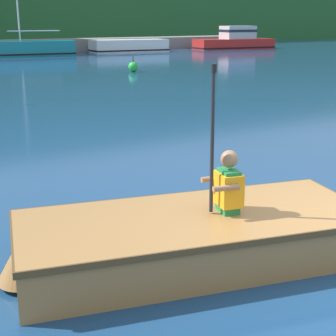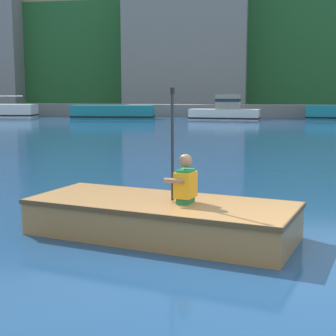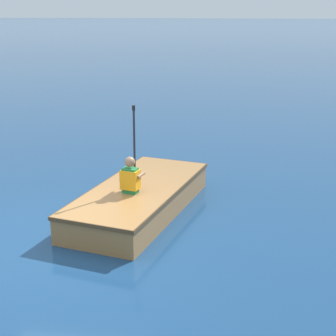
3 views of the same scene
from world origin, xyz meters
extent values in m
cube|color=white|center=(13.38, 30.91, 0.44)|extent=(5.63, 2.49, 0.88)
cube|color=black|center=(13.38, 30.91, 0.15)|extent=(5.67, 2.54, 0.10)
cube|color=red|center=(22.25, 30.02, 0.39)|extent=(6.63, 2.75, 0.78)
cube|color=black|center=(22.25, 30.02, 0.14)|extent=(6.68, 2.79, 0.10)
cube|color=#B2B2B7|center=(22.57, 29.98, 1.27)|extent=(2.69, 1.88, 0.99)
cube|color=#19232D|center=(22.57, 29.98, 1.40)|extent=(2.71, 1.90, 0.20)
cube|color=#197A84|center=(5.73, 30.35, 0.48)|extent=(6.14, 2.54, 0.96)
cube|color=black|center=(5.73, 30.35, 0.17)|extent=(6.18, 2.58, 0.10)
cylinder|color=silver|center=(6.32, 30.29, 1.56)|extent=(3.27, 0.42, 0.07)
cube|color=#A3703D|center=(-1.43, 0.98, 0.23)|extent=(3.60, 2.13, 0.47)
cube|color=brown|center=(-1.43, 0.98, 0.44)|extent=(3.64, 2.17, 0.06)
cube|color=brown|center=(-1.43, 0.98, 0.43)|extent=(3.08, 1.78, 0.02)
cone|color=#A3703D|center=(-3.00, 1.37, 0.26)|extent=(0.57, 0.57, 0.42)
cube|color=#A3703D|center=(-1.19, 0.92, 0.42)|extent=(0.47, 1.28, 0.03)
cube|color=#267F3F|center=(-1.11, 0.90, 0.68)|extent=(0.21, 0.27, 0.43)
cube|color=orange|center=(-1.11, 0.90, 0.70)|extent=(0.27, 0.33, 0.32)
sphere|color=#997051|center=(-1.11, 0.90, 1.00)|extent=(0.17, 0.17, 0.17)
cylinder|color=#997051|center=(-1.16, 1.06, 0.77)|extent=(0.27, 0.12, 0.06)
cylinder|color=#997051|center=(-1.23, 0.77, 0.77)|extent=(0.27, 0.12, 0.06)
cylinder|color=#232328|center=(-1.28, 0.94, 1.19)|extent=(0.05, 0.05, 1.41)
cylinder|color=black|center=(-1.28, 0.94, 1.86)|extent=(0.05, 0.05, 0.08)
sphere|color=green|center=(6.85, 17.92, 0.22)|extent=(0.44, 0.44, 0.44)
cylinder|color=black|center=(6.85, 17.92, 0.58)|extent=(0.04, 0.04, 0.28)
camera|label=1|loc=(-4.07, -2.81, 2.28)|focal=55.00mm
camera|label=2|loc=(-0.20, -5.34, 1.84)|focal=55.00mm
camera|label=3|loc=(6.73, 2.51, 3.41)|focal=55.00mm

